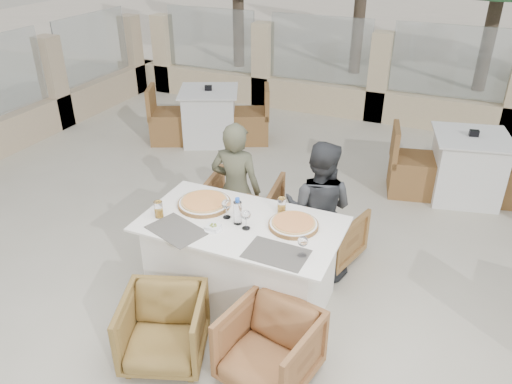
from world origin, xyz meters
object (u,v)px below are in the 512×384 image
at_px(dining_table, 242,262).
at_px(olive_dish, 213,227).
at_px(water_bottle, 238,211).
at_px(bg_table_a, 210,116).
at_px(pizza_right, 293,224).
at_px(beer_glass_left, 159,209).
at_px(armchair_near_right, 269,348).
at_px(armchair_far_right, 328,233).
at_px(bg_table_b, 466,167).
at_px(pizza_left, 204,202).
at_px(wine_glass_near, 246,218).
at_px(armchair_far_left, 243,209).
at_px(wine_glass_corner, 303,245).
at_px(armchair_near_left, 164,329).
at_px(diner_left, 236,190).
at_px(diner_right, 318,210).
at_px(wine_glass_centre, 226,208).
at_px(beer_glass_right, 282,206).

relative_size(dining_table, olive_dish, 14.55).
bearing_deg(olive_dish, water_bottle, 48.10).
bearing_deg(bg_table_a, pizza_right, -75.42).
relative_size(beer_glass_left, armchair_near_right, 0.23).
relative_size(armchair_far_right, bg_table_b, 0.36).
relative_size(pizza_right, bg_table_a, 0.24).
height_order(pizza_left, armchair_near_right, pizza_left).
bearing_deg(water_bottle, bg_table_a, 122.17).
height_order(water_bottle, bg_table_a, water_bottle).
bearing_deg(wine_glass_near, pizza_left, 158.25).
xyz_separation_m(beer_glass_left, armchair_far_left, (0.25, 1.05, -0.51)).
bearing_deg(olive_dish, bg_table_a, 119.04).
xyz_separation_m(water_bottle, bg_table_b, (1.63, 2.70, -0.50)).
xyz_separation_m(beer_glass_left, armchair_far_right, (1.14, 1.06, -0.57)).
xyz_separation_m(wine_glass_corner, bg_table_b, (1.01, 2.91, -0.48)).
height_order(water_bottle, armchair_far_left, water_bottle).
relative_size(dining_table, armchair_far_left, 2.19).
bearing_deg(dining_table, pizza_left, 162.06).
bearing_deg(armchair_near_left, diner_left, 74.71).
bearing_deg(diner_right, armchair_far_left, -16.42).
bearing_deg(armchair_far_right, wine_glass_centre, 69.04).
relative_size(pizza_left, water_bottle, 1.95).
bearing_deg(diner_left, pizza_right, 139.32).
relative_size(beer_glass_left, armchair_near_left, 0.23).
distance_m(armchair_near_left, diner_right, 1.67).
relative_size(water_bottle, armchair_far_right, 0.39).
bearing_deg(water_bottle, pizza_right, 17.29).
height_order(pizza_left, armchair_far_left, pizza_left).
relative_size(beer_glass_right, armchair_near_right, 0.22).
height_order(wine_glass_corner, diner_right, diner_right).
distance_m(beer_glass_right, bg_table_b, 2.81).
bearing_deg(water_bottle, wine_glass_centre, 159.84).
height_order(wine_glass_near, bg_table_a, wine_glass_near).
xyz_separation_m(pizza_left, wine_glass_centre, (0.26, -0.10, 0.06)).
bearing_deg(wine_glass_centre, diner_left, 109.42).
relative_size(pizza_right, wine_glass_corner, 2.14).
relative_size(wine_glass_centre, armchair_far_left, 0.25).
xyz_separation_m(wine_glass_centre, wine_glass_near, (0.21, -0.09, 0.00)).
bearing_deg(wine_glass_corner, dining_table, 159.10).
relative_size(dining_table, pizza_right, 4.06).
xyz_separation_m(wine_glass_corner, beer_glass_right, (-0.35, 0.50, -0.02)).
bearing_deg(dining_table, armchair_far_right, 60.78).
xyz_separation_m(wine_glass_corner, armchair_far_right, (-0.10, 1.11, -0.60)).
bearing_deg(diner_right, diner_left, -2.70).
bearing_deg(diner_left, wine_glass_centre, 104.23).
bearing_deg(armchair_near_left, wine_glass_corner, 15.67).
bearing_deg(olive_dish, armchair_near_right, -36.92).
distance_m(wine_glass_centre, armchair_near_right, 1.14).
bearing_deg(olive_dish, diner_right, 53.54).
xyz_separation_m(dining_table, wine_glass_corner, (0.59, -0.23, 0.48)).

